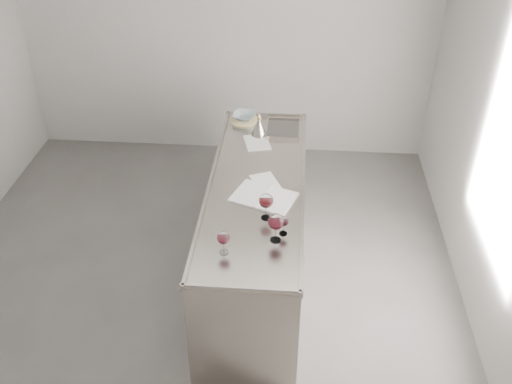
# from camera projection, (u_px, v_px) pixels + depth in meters

# --- Properties ---
(room_shell) EXTENTS (4.54, 5.04, 2.84)m
(room_shell) POSITION_uv_depth(u_px,v_px,m) (183.00, 151.00, 4.03)
(room_shell) COLOR #4F4C4A
(room_shell) RESTS_ON ground
(counter) EXTENTS (0.77, 2.42, 0.97)m
(counter) POSITION_uv_depth(u_px,v_px,m) (256.00, 231.00, 4.78)
(counter) COLOR #9C938C
(counter) RESTS_ON ground
(wine_glass_left) EXTENTS (0.09, 0.09, 0.17)m
(wine_glass_left) POSITION_uv_depth(u_px,v_px,m) (223.00, 238.00, 3.76)
(wine_glass_left) COLOR white
(wine_glass_left) RESTS_ON counter
(wine_glass_middle) EXTENTS (0.11, 0.11, 0.21)m
(wine_glass_middle) POSITION_uv_depth(u_px,v_px,m) (266.00, 201.00, 4.07)
(wine_glass_middle) COLOR white
(wine_glass_middle) RESTS_ON counter
(wine_glass_right) EXTENTS (0.11, 0.11, 0.22)m
(wine_glass_right) POSITION_uv_depth(u_px,v_px,m) (276.00, 222.00, 3.85)
(wine_glass_right) COLOR white
(wine_glass_right) RESTS_ON counter
(wine_glass_small) EXTENTS (0.07, 0.07, 0.15)m
(wine_glass_small) POSITION_uv_depth(u_px,v_px,m) (283.00, 222.00, 3.94)
(wine_glass_small) COLOR white
(wine_glass_small) RESTS_ON counter
(notebook) EXTENTS (0.55, 0.47, 0.02)m
(notebook) POSITION_uv_depth(u_px,v_px,m) (264.00, 197.00, 4.36)
(notebook) COLOR white
(notebook) RESTS_ON counter
(loose_paper_top) EXTENTS (0.28, 0.32, 0.00)m
(loose_paper_top) POSITION_uv_depth(u_px,v_px,m) (265.00, 182.00, 4.54)
(loose_paper_top) COLOR silver
(loose_paper_top) RESTS_ON counter
(loose_paper_under) EXTENTS (0.28, 0.34, 0.00)m
(loose_paper_under) POSITION_uv_depth(u_px,v_px,m) (257.00, 142.00, 5.06)
(loose_paper_under) COLOR silver
(loose_paper_under) RESTS_ON counter
(trivet) EXTENTS (0.32, 0.32, 0.02)m
(trivet) POSITION_uv_depth(u_px,v_px,m) (244.00, 120.00, 5.40)
(trivet) COLOR #CBBE83
(trivet) RESTS_ON counter
(ceramic_bowl) EXTENTS (0.26, 0.26, 0.05)m
(ceramic_bowl) POSITION_uv_depth(u_px,v_px,m) (244.00, 116.00, 5.38)
(ceramic_bowl) COLOR #93A7AB
(ceramic_bowl) RESTS_ON trivet
(wine_funnel) EXTENTS (0.15, 0.15, 0.22)m
(wine_funnel) POSITION_uv_depth(u_px,v_px,m) (259.00, 128.00, 5.14)
(wine_funnel) COLOR #AEA49B
(wine_funnel) RESTS_ON counter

